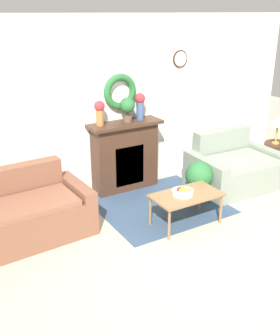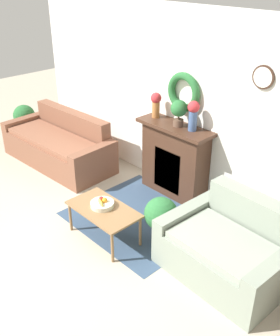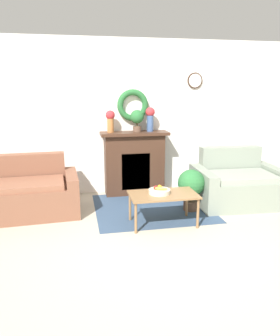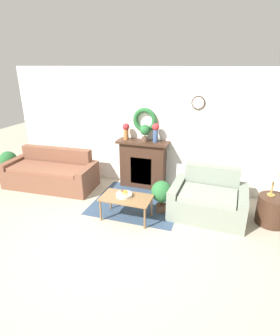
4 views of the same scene
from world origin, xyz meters
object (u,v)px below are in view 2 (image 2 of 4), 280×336
object	(u,v)px
fireplace	(175,160)
potted_plant_floor_by_loveseat	(161,216)
loveseat_right	(229,249)
potted_plant_on_mantel	(179,110)
vase_on_mantel_left	(156,103)
vase_on_mantel_right	(193,113)
couch_left	(59,146)
fruit_bowl	(102,204)
potted_plant_floor_by_couch	(25,120)
coffee_table	(104,212)

from	to	relation	value
fireplace	potted_plant_floor_by_loveseat	xyz separation A→B (m)	(0.71, -1.02, -0.16)
loveseat_right	potted_plant_on_mantel	size ratio (longest dim) A/B	3.80
vase_on_mantel_left	vase_on_mantel_right	distance (m)	0.70
loveseat_right	potted_plant_floor_by_loveseat	xyz separation A→B (m)	(-0.88, -0.19, 0.10)
loveseat_right	vase_on_mantel_right	size ratio (longest dim) A/B	3.42
couch_left	loveseat_right	size ratio (longest dim) A/B	1.51
fruit_bowl	potted_plant_floor_by_couch	bearing A→B (deg)	166.64
couch_left	potted_plant_floor_by_loveseat	size ratio (longest dim) A/B	3.32
couch_left	potted_plant_floor_by_couch	size ratio (longest dim) A/B	3.01
potted_plant_on_mantel	couch_left	bearing A→B (deg)	-162.72
fireplace	potted_plant_floor_by_loveseat	world-z (taller)	fireplace
fruit_bowl	vase_on_mantel_left	bearing A→B (deg)	109.05
fireplace	loveseat_right	world-z (taller)	fireplace
vase_on_mantel_right	potted_plant_floor_by_loveseat	xyz separation A→B (m)	(0.42, -1.03, -0.96)
fruit_bowl	vase_on_mantel_left	distance (m)	1.75
fireplace	potted_plant_floor_by_loveseat	bearing A→B (deg)	-55.33
fireplace	potted_plant_floor_by_couch	world-z (taller)	fireplace
potted_plant_on_mantel	loveseat_right	bearing A→B (deg)	-28.07
couch_left	vase_on_mantel_right	world-z (taller)	vase_on_mantel_right
potted_plant_floor_by_loveseat	fireplace	bearing A→B (deg)	124.67
loveseat_right	potted_plant_floor_by_loveseat	bearing A→B (deg)	-165.18
fruit_bowl	potted_plant_floor_by_loveseat	bearing A→B (deg)	34.10
vase_on_mantel_left	potted_plant_floor_by_loveseat	xyz separation A→B (m)	(1.12, -1.03, -0.93)
vase_on_mantel_right	potted_plant_on_mantel	size ratio (longest dim) A/B	1.11
fireplace	couch_left	size ratio (longest dim) A/B	0.55
loveseat_right	potted_plant_floor_by_couch	distance (m)	4.94
fruit_bowl	couch_left	bearing A→B (deg)	160.57
fireplace	couch_left	distance (m)	2.20
vase_on_mantel_left	vase_on_mantel_right	bearing A→B (deg)	0.00
couch_left	fruit_bowl	bearing A→B (deg)	-22.57
vase_on_mantel_left	vase_on_mantel_right	xyz separation A→B (m)	(0.70, 0.00, 0.03)
coffee_table	potted_plant_floor_by_couch	distance (m)	3.59
fruit_bowl	potted_plant_on_mantel	world-z (taller)	potted_plant_on_mantel
coffee_table	vase_on_mantel_left	distance (m)	1.83
potted_plant_on_mantel	coffee_table	bearing A→B (deg)	-86.53
vase_on_mantel_right	potted_plant_floor_by_couch	size ratio (longest dim) A/B	0.58
vase_on_mantel_right	fireplace	bearing A→B (deg)	-178.91
fruit_bowl	vase_on_mantel_left	xyz separation A→B (m)	(-0.50, 1.45, 0.86)
fruit_bowl	vase_on_mantel_right	distance (m)	1.71
vase_on_mantel_left	vase_on_mantel_right	size ratio (longest dim) A/B	0.89
couch_left	potted_plant_floor_by_couch	distance (m)	1.28
couch_left	vase_on_mantel_left	xyz separation A→B (m)	(1.67, 0.68, 1.03)
loveseat_right	vase_on_mantel_right	xyz separation A→B (m)	(-1.30, 0.84, 1.05)
vase_on_mantel_right	vase_on_mantel_left	bearing A→B (deg)	180.00
fireplace	vase_on_mantel_left	distance (m)	0.88
couch_left	coffee_table	size ratio (longest dim) A/B	2.31
vase_on_mantel_right	potted_plant_on_mantel	xyz separation A→B (m)	(-0.24, -0.02, -0.01)
couch_left	loveseat_right	distance (m)	3.66
fireplace	potted_plant_floor_by_couch	distance (m)	3.41
fruit_bowl	potted_plant_floor_by_couch	size ratio (longest dim) A/B	0.42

